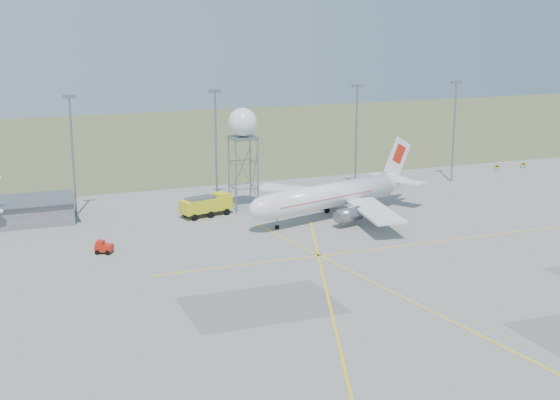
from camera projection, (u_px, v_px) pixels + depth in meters
name	position (u px, v px, depth m)	size (l,w,h in m)	color
ground	(479.00, 328.00, 85.53)	(400.00, 400.00, 0.00)	gray
grass_strip	(173.00, 139.00, 212.29)	(400.00, 120.00, 0.03)	#536537
building_grey	(15.00, 212.00, 127.10)	(19.00, 10.00, 3.90)	gray
mast_a	(72.00, 145.00, 130.08)	(2.20, 0.50, 20.50)	gray
mast_b	(216.00, 137.00, 138.92)	(2.20, 0.50, 20.50)	gray
mast_c	(356.00, 128.00, 148.82)	(2.20, 0.50, 20.50)	gray
mast_d	(454.00, 123.00, 156.61)	(2.20, 0.50, 20.50)	gray
taxi_sign_near	(497.00, 166.00, 170.18)	(1.60, 0.17, 1.20)	black
taxi_sign_far	(523.00, 164.00, 172.65)	(1.60, 0.17, 1.20)	black
airliner_main	(332.00, 196.00, 130.49)	(35.35, 33.46, 12.25)	white
radar_tower	(243.00, 153.00, 133.92)	(4.95, 4.95, 17.93)	gray
fire_truck	(207.00, 206.00, 132.10)	(9.38, 5.39, 3.56)	yellow
baggage_tug	(104.00, 248.00, 111.76)	(2.85, 2.75, 1.86)	red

